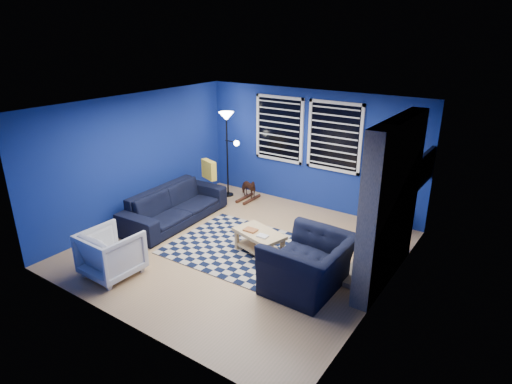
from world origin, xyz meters
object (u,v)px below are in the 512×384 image
tv (425,168)px  cabinet (384,215)px  armchair_bent (112,253)px  coffee_table (259,238)px  sofa (175,205)px  floor_lamp (227,128)px  armchair_big (309,264)px  rocking_horse (248,188)px

tv → cabinet: (-0.67, 0.25, -1.14)m
armchair_bent → coffee_table: bearing=-128.7°
sofa → floor_lamp: (0.01, 1.73, 1.25)m
armchair_big → coffee_table: 1.27m
coffee_table → cabinet: bearing=57.6°
tv → floor_lamp: size_ratio=0.52×
floor_lamp → cabinet: bearing=5.1°
sofa → armchair_bent: 2.10m
coffee_table → cabinet: size_ratio=1.39×
floor_lamp → rocking_horse: bearing=2.2°
armchair_bent → cabinet: bearing=-124.7°
tv → armchair_big: bearing=-110.3°
coffee_table → armchair_bent: bearing=-130.1°
armchair_big → cabinet: (0.23, 2.67, -0.14)m
sofa → armchair_bent: bearing=-165.8°
armchair_bent → coffee_table: 2.39m
armchair_big → coffee_table: armchair_big is taller
armchair_big → cabinet: bearing=175.8°
coffee_table → cabinet: (1.41, 2.22, -0.04)m
tv → floor_lamp: floor_lamp is taller
rocking_horse → coffee_table: rocking_horse is taller
armchair_big → rocking_horse: armchair_big is taller
rocking_horse → armchair_bent: bearing=-166.3°
tv → armchair_big: 2.77m
sofa → floor_lamp: floor_lamp is taller
rocking_horse → floor_lamp: size_ratio=0.27×
rocking_horse → coffee_table: 2.50m
sofa → coffee_table: size_ratio=2.37×
sofa → cabinet: bearing=-63.0°
rocking_horse → armchair_big: bearing=-117.9°
rocking_horse → cabinet: size_ratio=0.74×
tv → coffee_table: size_ratio=1.02×
sofa → armchair_big: (3.33, -0.63, 0.07)m
tv → armchair_big: tv is taller
sofa → rocking_horse: (0.55, 1.75, -0.05)m
armchair_bent → cabinet: 5.00m
sofa → rocking_horse: size_ratio=4.43×
armchair_bent → floor_lamp: floor_lamp is taller
armchair_bent → rocking_horse: armchair_bent is taller
tv → armchair_big: (-0.89, -2.42, -0.99)m
sofa → armchair_big: 3.39m
armchair_bent → sofa: bearing=-71.7°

